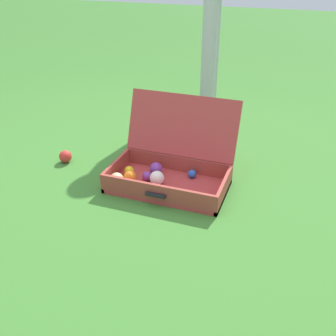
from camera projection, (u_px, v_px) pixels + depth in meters
name	position (u px, v px, depth m)	size (l,w,h in m)	color
ground_plane	(156.00, 183.00, 2.27)	(16.00, 16.00, 0.00)	#3D7A2D
open_suitcase	(169.00, 166.00, 2.22)	(0.65, 0.52, 0.46)	#B23838
stray_ball_on_grass	(65.00, 156.00, 2.47)	(0.08, 0.08, 0.08)	red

